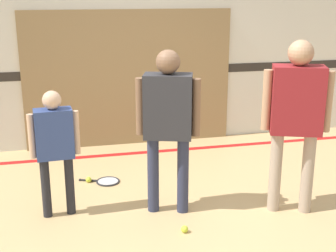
{
  "coord_description": "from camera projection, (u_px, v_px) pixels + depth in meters",
  "views": [
    {
      "loc": [
        -1.07,
        -4.16,
        2.12
      ],
      "look_at": [
        -0.1,
        -0.03,
        0.88
      ],
      "focal_mm": 50.0,
      "sensor_mm": 36.0,
      "label": 1
    }
  ],
  "objects": [
    {
      "name": "ground_plane",
      "position": [
        177.0,
        208.0,
        4.72
      ],
      "size": [
        16.0,
        16.0,
        0.0
      ],
      "primitive_type": "plane",
      "color": "tan"
    },
    {
      "name": "wall_back",
      "position": [
        137.0,
        30.0,
        6.35
      ],
      "size": [
        16.0,
        0.07,
        3.2
      ],
      "color": "silver",
      "rests_on": "ground_plane"
    },
    {
      "name": "wall_panel",
      "position": [
        130.0,
        79.0,
        6.45
      ],
      "size": [
        2.87,
        0.05,
        1.87
      ],
      "color": "#93754C",
      "rests_on": "ground_plane"
    },
    {
      "name": "floor_stripe",
      "position": [
        145.0,
        152.0,
        6.32
      ],
      "size": [
        14.4,
        0.1,
        0.01
      ],
      "color": "red",
      "rests_on": "ground_plane"
    },
    {
      "name": "person_instructor",
      "position": [
        168.0,
        115.0,
        4.39
      ],
      "size": [
        0.58,
        0.37,
        1.6
      ],
      "rotation": [
        0.0,
        0.0,
        -0.31
      ],
      "color": "#2D334C",
      "rests_on": "ground_plane"
    },
    {
      "name": "person_student_left",
      "position": [
        55.0,
        140.0,
        4.37
      ],
      "size": [
        0.47,
        0.22,
        1.24
      ],
      "rotation": [
        0.0,
        0.0,
        0.07
      ],
      "color": "#232328",
      "rests_on": "ground_plane"
    },
    {
      "name": "person_student_right",
      "position": [
        296.0,
        109.0,
        4.38
      ],
      "size": [
        0.61,
        0.41,
        1.69
      ],
      "rotation": [
        0.0,
        0.0,
        2.79
      ],
      "color": "tan",
      "rests_on": "ground_plane"
    },
    {
      "name": "racket_spare_on_floor",
      "position": [
        106.0,
        181.0,
        5.35
      ],
      "size": [
        0.5,
        0.35,
        0.03
      ],
      "rotation": [
        0.0,
        0.0,
        2.79
      ],
      "color": "#28282D",
      "rests_on": "ground_plane"
    },
    {
      "name": "tennis_ball_near_instructor",
      "position": [
        185.0,
        229.0,
        4.24
      ],
      "size": [
        0.07,
        0.07,
        0.07
      ],
      "primitive_type": "sphere",
      "color": "#CCE038",
      "rests_on": "ground_plane"
    },
    {
      "name": "tennis_ball_by_spare_racket",
      "position": [
        89.0,
        180.0,
        5.34
      ],
      "size": [
        0.07,
        0.07,
        0.07
      ],
      "primitive_type": "sphere",
      "color": "#CCE038",
      "rests_on": "ground_plane"
    }
  ]
}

